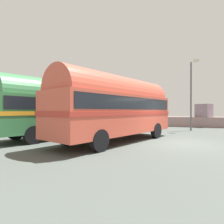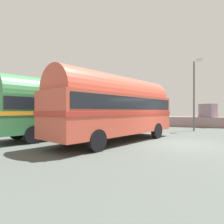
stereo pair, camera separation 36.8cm
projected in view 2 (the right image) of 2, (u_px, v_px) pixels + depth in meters
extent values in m
cube|color=#49514C|center=(180.00, 144.00, 9.96)|extent=(32.00, 26.00, 0.02)
cube|color=gray|center=(184.00, 122.00, 20.91)|extent=(31.36, 1.80, 1.10)
sphere|color=gray|center=(92.00, 111.00, 25.28)|extent=(1.16, 1.16, 1.16)
cube|color=gray|center=(117.00, 112.00, 23.30)|extent=(1.47, 1.46, 1.10)
sphere|color=gray|center=(158.00, 111.00, 21.80)|extent=(1.23, 1.23, 1.23)
cube|color=gray|center=(208.00, 110.00, 19.91)|extent=(1.88, 1.85, 1.40)
cylinder|color=black|center=(129.00, 129.00, 13.32)|extent=(0.59, 1.00, 0.96)
cylinder|color=black|center=(157.00, 131.00, 11.85)|extent=(0.59, 1.00, 0.96)
cylinder|color=black|center=(66.00, 136.00, 9.43)|extent=(0.59, 1.00, 0.96)
cylinder|color=black|center=(97.00, 140.00, 7.96)|extent=(0.59, 1.00, 0.96)
cube|color=#CD513E|center=(117.00, 114.00, 10.63)|extent=(5.12, 8.72, 2.10)
cylinder|color=#CD513E|center=(117.00, 95.00, 10.63)|extent=(4.81, 8.33, 2.20)
cube|color=#B13329|center=(117.00, 113.00, 10.63)|extent=(5.19, 8.81, 0.20)
cube|color=black|center=(117.00, 104.00, 10.63)|extent=(5.04, 8.41, 0.64)
cube|color=silver|center=(154.00, 125.00, 13.83)|extent=(2.20, 0.93, 0.28)
cylinder|color=black|center=(85.00, 126.00, 15.23)|extent=(0.61, 1.00, 0.96)
cylinder|color=black|center=(104.00, 128.00, 13.71)|extent=(0.61, 1.00, 0.96)
cylinder|color=black|center=(17.00, 131.00, 11.45)|extent=(0.61, 1.00, 0.96)
cylinder|color=black|center=(33.00, 135.00, 9.93)|extent=(0.61, 1.00, 0.96)
cube|color=#387C49|center=(64.00, 114.00, 12.57)|extent=(5.32, 8.69, 2.10)
cylinder|color=#387C49|center=(64.00, 98.00, 12.57)|extent=(5.01, 8.31, 2.20)
cube|color=orange|center=(64.00, 113.00, 12.57)|extent=(5.40, 8.79, 0.20)
cube|color=black|center=(64.00, 105.00, 12.57)|extent=(5.23, 8.39, 0.64)
cube|color=silver|center=(109.00, 123.00, 15.68)|extent=(2.18, 0.99, 0.28)
cylinder|color=#5B5B60|center=(194.00, 96.00, 16.27)|extent=(0.14, 0.14, 6.02)
cube|color=beige|center=(199.00, 60.00, 15.37)|extent=(0.44, 0.24, 0.18)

